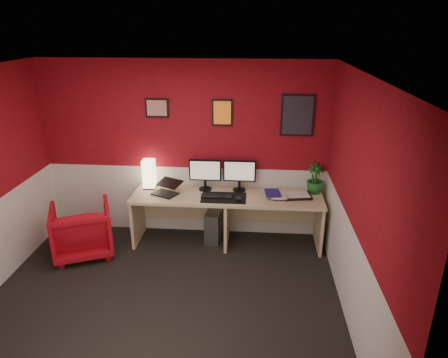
% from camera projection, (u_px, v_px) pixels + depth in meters
% --- Properties ---
extents(ground, '(4.00, 3.50, 0.01)m').
position_uv_depth(ground, '(162.00, 304.00, 4.55)').
color(ground, black).
rests_on(ground, ground).
extents(ceiling, '(4.00, 3.50, 0.01)m').
position_uv_depth(ceiling, '(147.00, 75.00, 3.64)').
color(ceiling, white).
rests_on(ceiling, ground).
extents(wall_back, '(4.00, 0.01, 2.50)m').
position_uv_depth(wall_back, '(185.00, 151.00, 5.72)').
color(wall_back, maroon).
rests_on(wall_back, ground).
extents(wall_front, '(4.00, 0.01, 2.50)m').
position_uv_depth(wall_front, '(87.00, 322.00, 2.47)').
color(wall_front, maroon).
rests_on(wall_front, ground).
extents(wall_right, '(0.01, 3.50, 2.50)m').
position_uv_depth(wall_right, '(358.00, 209.00, 3.95)').
color(wall_right, maroon).
rests_on(wall_right, ground).
extents(wainscot_back, '(4.00, 0.01, 1.00)m').
position_uv_depth(wainscot_back, '(186.00, 199.00, 5.99)').
color(wainscot_back, silver).
rests_on(wainscot_back, ground).
extents(wainscot_right, '(0.01, 3.50, 1.00)m').
position_uv_depth(wainscot_right, '(349.00, 274.00, 4.22)').
color(wainscot_right, silver).
rests_on(wainscot_right, ground).
extents(desk, '(2.60, 0.65, 0.73)m').
position_uv_depth(desk, '(227.00, 220.00, 5.68)').
color(desk, '#CDB083').
rests_on(desk, ground).
extents(shoji_lamp, '(0.16, 0.16, 0.40)m').
position_uv_depth(shoji_lamp, '(149.00, 175.00, 5.73)').
color(shoji_lamp, '#FFE5B2').
rests_on(shoji_lamp, desk).
extents(laptop, '(0.40, 0.35, 0.22)m').
position_uv_depth(laptop, '(165.00, 187.00, 5.55)').
color(laptop, black).
rests_on(laptop, desk).
extents(monitor_left, '(0.45, 0.06, 0.58)m').
position_uv_depth(monitor_left, '(205.00, 170.00, 5.64)').
color(monitor_left, black).
rests_on(monitor_left, desk).
extents(monitor_right, '(0.45, 0.06, 0.58)m').
position_uv_depth(monitor_right, '(239.00, 171.00, 5.61)').
color(monitor_right, black).
rests_on(monitor_right, desk).
extents(desk_mat, '(0.60, 0.38, 0.01)m').
position_uv_depth(desk_mat, '(224.00, 198.00, 5.48)').
color(desk_mat, black).
rests_on(desk_mat, desk).
extents(keyboard, '(0.42, 0.14, 0.02)m').
position_uv_depth(keyboard, '(217.00, 196.00, 5.50)').
color(keyboard, black).
rests_on(keyboard, desk_mat).
extents(mouse, '(0.07, 0.11, 0.03)m').
position_uv_depth(mouse, '(239.00, 199.00, 5.39)').
color(mouse, black).
rests_on(mouse, desk_mat).
extents(book_bottom, '(0.26, 0.30, 0.02)m').
position_uv_depth(book_bottom, '(270.00, 196.00, 5.50)').
color(book_bottom, navy).
rests_on(book_bottom, desk).
extents(book_middle, '(0.22, 0.29, 0.02)m').
position_uv_depth(book_middle, '(271.00, 194.00, 5.49)').
color(book_middle, silver).
rests_on(book_middle, book_bottom).
extents(book_top, '(0.22, 0.28, 0.02)m').
position_uv_depth(book_top, '(265.00, 193.00, 5.47)').
color(book_top, navy).
rests_on(book_top, book_middle).
extents(zen_tray, '(0.39, 0.30, 0.03)m').
position_uv_depth(zen_tray, '(298.00, 196.00, 5.50)').
color(zen_tray, black).
rests_on(zen_tray, desk).
extents(potted_plant, '(0.28, 0.28, 0.41)m').
position_uv_depth(potted_plant, '(315.00, 179.00, 5.57)').
color(potted_plant, '#19591E').
rests_on(potted_plant, desk).
extents(pc_tower, '(0.25, 0.47, 0.45)m').
position_uv_depth(pc_tower, '(215.00, 224.00, 5.84)').
color(pc_tower, '#99999E').
rests_on(pc_tower, ground).
extents(armchair, '(0.98, 1.00, 0.70)m').
position_uv_depth(armchair, '(82.00, 230.00, 5.43)').
color(armchair, '#B10D1A').
rests_on(armchair, ground).
extents(art_left, '(0.32, 0.02, 0.26)m').
position_uv_depth(art_left, '(157.00, 108.00, 5.52)').
color(art_left, red).
rests_on(art_left, wall_back).
extents(art_center, '(0.28, 0.02, 0.36)m').
position_uv_depth(art_center, '(222.00, 113.00, 5.47)').
color(art_center, orange).
rests_on(art_center, wall_back).
extents(art_right, '(0.44, 0.02, 0.56)m').
position_uv_depth(art_right, '(298.00, 115.00, 5.40)').
color(art_right, black).
rests_on(art_right, wall_back).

